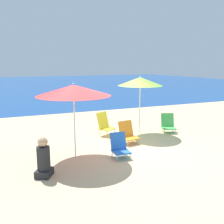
# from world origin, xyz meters

# --- Properties ---
(ground_plane) EXTENTS (60.00, 60.00, 0.00)m
(ground_plane) POSITION_xyz_m (0.00, 0.00, 0.00)
(ground_plane) COLOR #D1BA89
(sea_water) EXTENTS (60.00, 40.00, 0.01)m
(sea_water) POSITION_xyz_m (0.00, 25.84, 0.00)
(sea_water) COLOR #19478C
(sea_water) RESTS_ON ground
(beach_umbrella_red) EXTENTS (1.93, 1.93, 1.98)m
(beach_umbrella_red) POSITION_xyz_m (-1.37, -0.26, 1.79)
(beach_umbrella_red) COLOR white
(beach_umbrella_red) RESTS_ON ground
(beach_umbrella_lime) EXTENTS (1.55, 1.55, 2.05)m
(beach_umbrella_lime) POSITION_xyz_m (1.36, 1.15, 1.85)
(beach_umbrella_lime) COLOR white
(beach_umbrella_lime) RESTS_ON ground
(beach_chair_yellow) EXTENTS (0.65, 0.66, 0.80)m
(beach_chair_yellow) POSITION_xyz_m (0.12, 1.41, 0.40)
(beach_chair_yellow) COLOR silver
(beach_chair_yellow) RESTS_ON ground
(beach_chair_orange) EXTENTS (0.57, 0.60, 0.68)m
(beach_chair_orange) POSITION_xyz_m (0.47, 0.31, 0.31)
(beach_chair_orange) COLOR silver
(beach_chair_orange) RESTS_ON ground
(beach_chair_blue) EXTENTS (0.46, 0.53, 0.64)m
(beach_chair_blue) POSITION_xyz_m (-0.28, -0.70, 0.30)
(beach_chair_blue) COLOR silver
(beach_chair_blue) RESTS_ON ground
(beach_chair_green) EXTENTS (0.61, 0.64, 0.67)m
(beach_chair_green) POSITION_xyz_m (2.41, 0.88, 0.31)
(beach_chair_green) COLOR silver
(beach_chair_green) RESTS_ON ground
(person_seated_near) EXTENTS (0.46, 0.48, 0.91)m
(person_seated_near) POSITION_xyz_m (-2.31, -1.14, 0.39)
(person_seated_near) COLOR #262628
(person_seated_near) RESTS_ON ground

